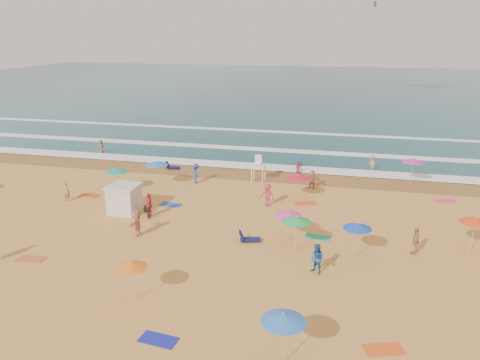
# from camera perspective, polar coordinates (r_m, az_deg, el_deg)

# --- Properties ---
(ground) EXTENTS (220.00, 220.00, 0.00)m
(ground) POSITION_cam_1_polar(r_m,az_deg,el_deg) (32.96, -3.64, -5.50)
(ground) COLOR gold
(ground) RESTS_ON ground
(ocean) EXTENTS (220.00, 140.00, 0.18)m
(ocean) POSITION_cam_1_polar(r_m,az_deg,el_deg) (114.02, 8.87, 11.02)
(ocean) COLOR #0C4756
(ocean) RESTS_ON ground
(wet_sand) EXTENTS (220.00, 220.00, 0.00)m
(wet_sand) POSITION_cam_1_polar(r_m,az_deg,el_deg) (44.33, 1.03, 0.72)
(wet_sand) COLOR olive
(wet_sand) RESTS_ON ground
(surf_foam) EXTENTS (200.00, 18.70, 0.05)m
(surf_foam) POSITION_cam_1_polar(r_m,az_deg,el_deg) (52.64, 3.08, 3.56)
(surf_foam) COLOR white
(surf_foam) RESTS_ON ground
(cabana) EXTENTS (2.00, 2.00, 2.00)m
(cabana) POSITION_cam_1_polar(r_m,az_deg,el_deg) (35.87, -13.92, -2.32)
(cabana) COLOR silver
(cabana) RESTS_ON ground
(cabana_roof) EXTENTS (2.20, 2.20, 0.12)m
(cabana_roof) POSITION_cam_1_polar(r_m,az_deg,el_deg) (35.53, -14.05, -0.71)
(cabana_roof) COLOR silver
(cabana_roof) RESTS_ON cabana
(bicycle) EXTENTS (1.59, 1.84, 0.95)m
(bicycle) POSITION_cam_1_polar(r_m,az_deg,el_deg) (35.00, -11.30, -3.56)
(bicycle) COLOR black
(bicycle) RESTS_ON ground
(lifeguard_stand) EXTENTS (1.20, 1.20, 2.10)m
(lifeguard_stand) POSITION_cam_1_polar(r_m,az_deg,el_deg) (41.90, 2.25, 1.18)
(lifeguard_stand) COLOR white
(lifeguard_stand) RESTS_ON ground
(beach_umbrellas) EXTENTS (60.75, 31.17, 0.76)m
(beach_umbrellas) POSITION_cam_1_polar(r_m,az_deg,el_deg) (31.98, -2.65, -2.19)
(beach_umbrellas) COLOR #E94213
(beach_umbrellas) RESTS_ON ground
(loungers) EXTENTS (50.62, 26.65, 0.34)m
(loungers) POSITION_cam_1_polar(r_m,az_deg,el_deg) (29.09, 5.99, -8.51)
(loungers) COLOR #0F174B
(loungers) RESTS_ON ground
(towels) EXTENTS (34.38, 22.96, 0.03)m
(towels) POSITION_cam_1_polar(r_m,az_deg,el_deg) (30.81, -6.43, -7.28)
(towels) COLOR #E71C4B
(towels) RESTS_ON ground
(beachgoers) EXTENTS (39.79, 26.15, 2.09)m
(beachgoers) POSITION_cam_1_polar(r_m,az_deg,el_deg) (36.80, -3.22, -1.61)
(beachgoers) COLOR #D5354E
(beachgoers) RESTS_ON ground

